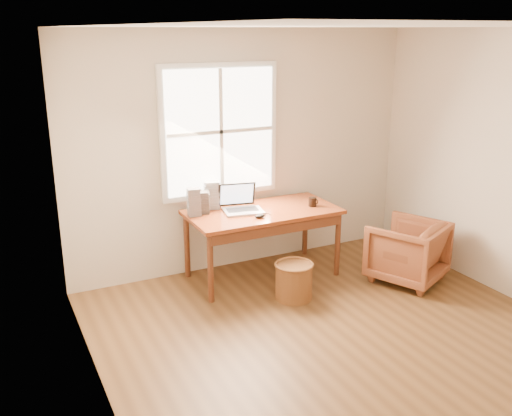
{
  "coord_description": "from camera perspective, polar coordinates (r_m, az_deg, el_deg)",
  "views": [
    {
      "loc": [
        -2.6,
        -3.32,
        2.58
      ],
      "look_at": [
        -0.15,
        1.65,
        0.84
      ],
      "focal_mm": 40.0,
      "sensor_mm": 36.0,
      "label": 1
    }
  ],
  "objects": [
    {
      "name": "wicker_stool",
      "position": [
        5.73,
        3.8,
        -7.34
      ],
      "size": [
        0.46,
        0.46,
        0.36
      ],
      "primitive_type": "cylinder",
      "rotation": [
        0.0,
        0.0,
        0.33
      ],
      "color": "brown",
      "rests_on": "room_shell"
    },
    {
      "name": "laptop",
      "position": [
        5.91,
        -1.25,
        1.04
      ],
      "size": [
        0.51,
        0.52,
        0.32
      ],
      "primitive_type": null,
      "rotation": [
        0.0,
        0.0,
        -0.2
      ],
      "color": "#B2B3B9",
      "rests_on": "desk"
    },
    {
      "name": "cd_stack_a",
      "position": [
        6.07,
        -4.46,
        1.32
      ],
      "size": [
        0.18,
        0.17,
        0.3
      ],
      "primitive_type": "cube",
      "rotation": [
        0.0,
        0.0,
        -0.27
      ],
      "color": "silver",
      "rests_on": "desk"
    },
    {
      "name": "room_shell",
      "position": [
        4.51,
        9.87,
        0.95
      ],
      "size": [
        4.04,
        4.54,
        2.64
      ],
      "color": "brown",
      "rests_on": "ground"
    },
    {
      "name": "cd_stack_c",
      "position": [
        5.84,
        -6.23,
        0.57
      ],
      "size": [
        0.14,
        0.13,
        0.29
      ],
      "primitive_type": "cube",
      "rotation": [
        0.0,
        0.0,
        -0.17
      ],
      "color": "#A9A8B6",
      "rests_on": "desk"
    },
    {
      "name": "mouse",
      "position": [
        5.78,
        0.38,
        -0.82
      ],
      "size": [
        0.11,
        0.06,
        0.04
      ],
      "primitive_type": "ellipsoid",
      "rotation": [
        0.0,
        0.0,
        -0.0
      ],
      "color": "black",
      "rests_on": "desk"
    },
    {
      "name": "cd_stack_d",
      "position": [
        6.08,
        -4.77,
        0.7
      ],
      "size": [
        0.16,
        0.15,
        0.17
      ],
      "primitive_type": "cube",
      "rotation": [
        0.0,
        0.0,
        0.33
      ],
      "color": "#B0B5BC",
      "rests_on": "desk"
    },
    {
      "name": "armchair",
      "position": [
        6.27,
        14.88,
        -4.21
      ],
      "size": [
        0.94,
        0.95,
        0.65
      ],
      "primitive_type": "imported",
      "rotation": [
        0.0,
        0.0,
        3.59
      ],
      "color": "brown",
      "rests_on": "room_shell"
    },
    {
      "name": "coffee_mug",
      "position": [
        6.18,
        5.66,
        0.61
      ],
      "size": [
        0.1,
        0.1,
        0.1
      ],
      "primitive_type": "cylinder",
      "rotation": [
        0.0,
        0.0,
        -0.17
      ],
      "color": "black",
      "rests_on": "desk"
    },
    {
      "name": "cd_stack_b",
      "position": [
        5.94,
        -5.41,
        0.61
      ],
      "size": [
        0.19,
        0.18,
        0.23
      ],
      "primitive_type": "cube",
      "rotation": [
        0.0,
        0.0,
        -0.39
      ],
      "color": "#25252A",
      "rests_on": "desk"
    },
    {
      "name": "desk",
      "position": [
        6.03,
        0.67,
        -0.4
      ],
      "size": [
        1.6,
        0.8,
        0.04
      ],
      "primitive_type": "cube",
      "color": "brown",
      "rests_on": "room_shell"
    }
  ]
}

